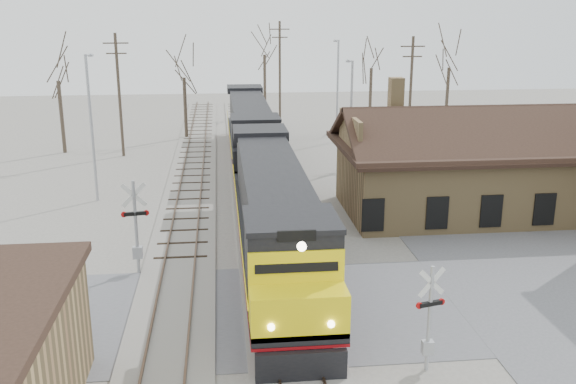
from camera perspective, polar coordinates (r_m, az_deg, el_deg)
name	(u,v)px	position (r m, az deg, el deg)	size (l,w,h in m)	color
ground	(285,311)	(26.43, -0.29, -10.49)	(140.00, 140.00, 0.00)	#9A958B
road	(285,310)	(26.42, -0.29, -10.46)	(60.00, 9.00, 0.03)	#5A5A5F
track_main	(260,202)	(40.35, -2.47, -0.91)	(3.40, 90.00, 0.24)	#9A958B
track_siding	(188,204)	(40.33, -8.86, -1.10)	(3.40, 90.00, 0.24)	#9A958B
depot	(465,173)	(39.47, 15.44, 1.66)	(15.20, 9.31, 7.90)	#A28453
locomotive_lead	(274,214)	(30.01, -1.26, -1.97)	(3.24, 21.71, 4.82)	black
locomotive_trailing	(250,129)	(51.33, -3.38, 5.58)	(3.24, 21.71, 4.57)	black
crossbuck_near	(429,322)	(22.17, 12.44, -11.21)	(1.06, 0.35, 3.77)	#A5A8AD
crossbuck_far	(136,231)	(30.05, -13.34, -3.37)	(1.25, 0.33, 4.41)	#A5A8AD
streetlight_a	(91,121)	(41.67, -17.07, 6.08)	(0.25, 2.04, 9.16)	#A5A8AD
streetlight_b	(351,109)	(48.08, 5.60, 7.34)	(0.25, 2.04, 8.18)	#A5A8AD
streetlight_c	(337,86)	(58.59, 4.40, 9.40)	(0.25, 2.04, 9.15)	#A5A8AD
utility_pole_a	(119,93)	(54.21, -14.77, 8.50)	(2.00, 0.24, 9.96)	#382D23
utility_pole_b	(280,72)	(67.12, -0.73, 10.63)	(2.00, 0.24, 10.59)	#382D23
utility_pole_c	(410,94)	(53.97, 10.83, 8.55)	(2.00, 0.24, 9.68)	#382D23
tree_a	(57,69)	(56.85, -19.85, 10.27)	(4.04, 4.04, 9.89)	#382D23
tree_b	(184,68)	(60.77, -9.27, 10.86)	(3.77, 3.77, 9.24)	#382D23
tree_c	(264,44)	(72.79, -2.11, 12.98)	(4.57, 4.57, 11.21)	#382D23
tree_d	(372,58)	(66.60, 7.45, 11.71)	(4.00, 4.00, 9.79)	#382D23
tree_e	(450,56)	(63.26, 14.19, 11.63)	(4.30, 4.30, 10.54)	#382D23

